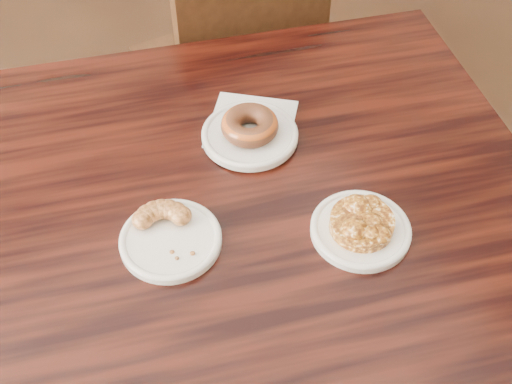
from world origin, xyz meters
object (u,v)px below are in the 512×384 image
cafe_table (262,324)px  chair_far (224,69)px  apple_fritter (362,221)px  cruller_fragment (169,232)px  glazed_donut (250,125)px

cafe_table → chair_far: bearing=83.9°
cafe_table → chair_far: chair_far is taller
apple_fritter → cafe_table: bearing=136.3°
cafe_table → chair_far: 0.78m
cafe_table → cruller_fragment: bearing=-170.3°
chair_far → cafe_table: bearing=68.3°
glazed_donut → cruller_fragment: 0.27m
glazed_donut → chair_far: bearing=69.7°
chair_far → cruller_fragment: size_ratio=7.69×
cafe_table → apple_fritter: bearing=-29.7°
cafe_table → cruller_fragment: size_ratio=8.54×
chair_far → glazed_donut: chair_far is taller
cafe_table → apple_fritter: apple_fritter is taller
cruller_fragment → apple_fritter: bearing=-24.0°
cafe_table → chair_far: (0.27, 0.73, 0.08)m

